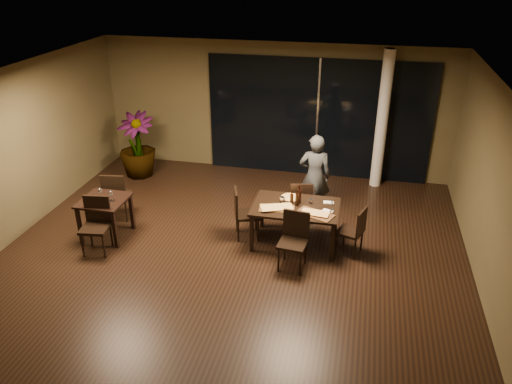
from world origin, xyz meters
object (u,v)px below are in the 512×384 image
Objects in this scene: chair_side_far at (116,194)px; diner at (315,176)px; main_table at (296,210)px; chair_main_near at (294,237)px; bottle_b at (297,197)px; bottle_c at (299,194)px; potted_plant at (137,145)px; side_table at (104,206)px; chair_side_near at (96,221)px; bottle_a at (292,198)px; chair_main_right at (355,229)px; chair_main_far at (301,201)px; chair_main_left at (243,211)px.

diner reaches higher than chair_side_far.
main_table is 0.71m from chair_main_near.
bottle_b is at bearing 101.79° from chair_main_near.
potted_plant is at bearing 152.86° from bottle_c.
bottle_b reaches higher than side_table.
chair_side_near reaches higher than main_table.
chair_side_near is at bearing -163.12° from bottle_a.
chair_main_right reaches higher than main_table.
chair_main_far is 2.64× the size of bottle_c.
chair_main_left is at bearing -179.59° from bottle_b.
chair_side_near reaches higher than chair_main_left.
side_table is 0.81× the size of chair_side_far.
bottle_c is at bearing 9.74° from chair_side_near.
chair_main_near is at bearing -77.17° from bottle_a.
chair_side_far is at bearing 173.75° from chair_main_near.
chair_side_near is at bearing -169.27° from chair_main_near.
chair_side_near is at bearing 14.42° from chair_main_far.
potted_plant is at bearing -85.82° from chair_side_far.
bottle_c is at bearing 75.38° from main_table.
main_table is at bearing -78.05° from chair_main_right.
chair_main_right is 1.12m from bottle_b.
diner is at bearing -126.71° from chair_main_far.
chair_main_near is 0.91m from bottle_c.
main_table is at bearing 168.68° from chair_side_far.
bottle_c is (0.03, 0.13, 0.25)m from main_table.
chair_main_right is at bearing -8.25° from bottle_b.
side_table is at bearing 20.74° from diner.
potted_plant is 4.53m from bottle_c.
chair_main_far is (3.40, 1.20, -0.12)m from side_table.
bottle_b is (0.02, 0.03, 0.23)m from main_table.
diner is 4.93× the size of bottle_c.
bottle_a is at bearing 9.24° from side_table.
potted_plant is at bearing 102.39° from side_table.
bottle_c is at bearing -85.27° from chair_main_right.
bottle_a is at bearing 169.30° from chair_side_far.
chair_main_near is 0.83m from bottle_a.
main_table is at bearing -104.62° from bottle_c.
chair_side_near reaches higher than side_table.
diner is (3.59, 1.63, 0.22)m from side_table.
chair_main_left is 2.78× the size of bottle_c.
chair_side_far is 1.07m from chair_side_near.
diner reaches higher than bottle_a.
chair_main_far is at bearing -73.33° from chair_main_left.
bottle_b reaches higher than chair_main_right.
bottle_a is (0.88, 0.02, 0.36)m from chair_main_left.
chair_main_far is 0.95× the size of chair_main_left.
potted_plant is (-4.08, 2.88, 0.21)m from chair_main_near.
potted_plant is (-0.50, 2.07, 0.19)m from chair_side_far.
chair_main_left reaches higher than chair_main_far.
chair_main_near is 2.82× the size of bottle_c.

